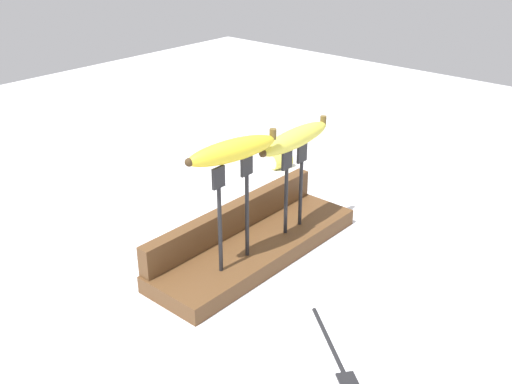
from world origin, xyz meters
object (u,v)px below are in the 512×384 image
at_px(fork_stand_left, 233,204).
at_px(fork_fallen_near, 337,357).
at_px(banana_raised_right, 295,138).
at_px(fork_stand_right, 294,180).
at_px(banana_raised_left, 232,150).
at_px(banana_chunk_near, 280,161).

xyz_separation_m(fork_stand_left, fork_fallen_near, (-0.06, -0.26, -0.14)).
bearing_deg(fork_stand_left, fork_fallen_near, -102.48).
relative_size(banana_raised_right, fork_fallen_near, 1.27).
height_order(fork_stand_right, fork_fallen_near, fork_stand_right).
height_order(fork_stand_left, banana_raised_left, banana_raised_left).
relative_size(fork_fallen_near, banana_chunk_near, 2.64).
relative_size(fork_stand_right, banana_chunk_near, 2.80).
bearing_deg(fork_fallen_near, banana_chunk_near, 45.73).
bearing_deg(banana_chunk_near, fork_stand_right, -137.41).
relative_size(fork_stand_right, fork_fallen_near, 1.06).
bearing_deg(banana_raised_left, banana_raised_right, -0.01).
relative_size(banana_raised_right, banana_chunk_near, 3.35).
relative_size(fork_stand_right, banana_raised_left, 0.96).
relative_size(banana_raised_left, banana_chunk_near, 2.91).
bearing_deg(fork_stand_left, fork_stand_right, 0.00).
bearing_deg(banana_chunk_near, banana_raised_left, -150.14).
distance_m(fork_stand_right, fork_fallen_near, 0.36).
bearing_deg(fork_stand_left, banana_raised_left, 168.62).
xyz_separation_m(fork_fallen_near, banana_chunk_near, (0.50, 0.51, 0.02)).
distance_m(banana_raised_left, banana_raised_right, 0.17).
bearing_deg(banana_raised_right, fork_stand_right, 2.57).
xyz_separation_m(fork_stand_right, fork_fallen_near, (-0.22, -0.26, -0.13)).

